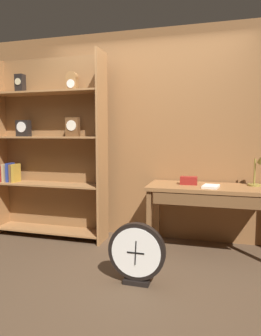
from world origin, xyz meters
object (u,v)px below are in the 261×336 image
Objects in this scene: round_clock_large at (137,253)px; toolbox_small at (189,181)px; open_repair_manual at (211,186)px; desk_lamp at (259,168)px; workbench at (210,194)px; bookshelf at (48,150)px.

toolbox_small is at bearing 70.75° from round_clock_large.
toolbox_small is 0.29m from open_repair_manual.
round_clock_large is at bearing -135.44° from desk_lamp.
round_clock_large is at bearing -122.20° from workbench.
bookshelf is 1.81m from toolbox_small.
desk_lamp is 1.94× the size of toolbox_small.
toolbox_small is 1.18m from round_clock_large.
open_repair_manual is 1.15m from round_clock_large.
desk_lamp is at bearing 44.56° from round_clock_large.
desk_lamp is 0.66× the size of round_clock_large.
bookshelf is 10.37× the size of open_repair_manual.
toolbox_small reaches higher than open_repair_manual.
workbench is at bearing -164.99° from desk_lamp.
desk_lamp is at bearing 5.75° from toolbox_small.
bookshelf is 6.25× the size of desk_lamp.
workbench is 0.28m from toolbox_small.
workbench is at bearing 101.56° from open_repair_manual.
toolbox_small is at bearing -174.25° from desk_lamp.
toolbox_small reaches higher than workbench.
desk_lamp is 1.66× the size of open_repair_manual.
bookshelf reaches higher than open_repair_manual.
bookshelf is 2.07m from workbench.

